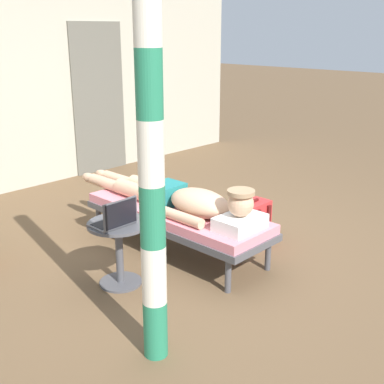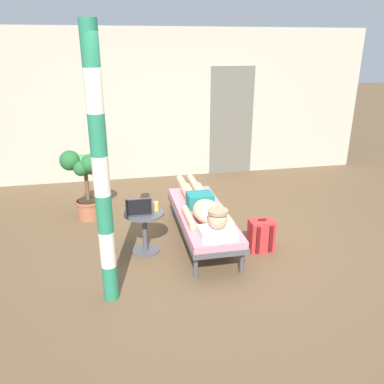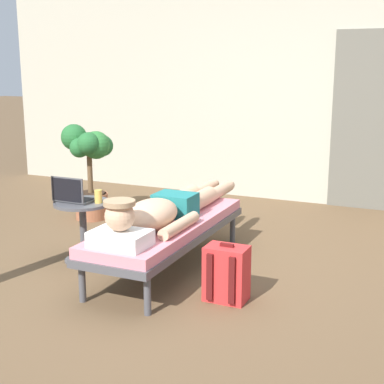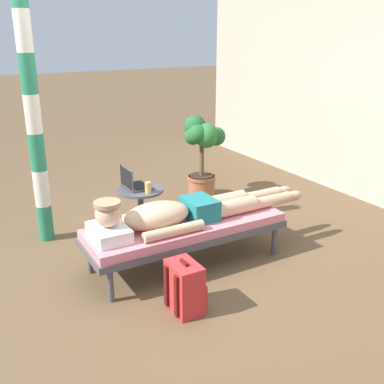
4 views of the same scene
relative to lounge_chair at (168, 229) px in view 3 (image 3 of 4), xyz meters
name	(u,v)px [view 3 (image 3 of 4)]	position (x,y,z in m)	size (l,w,h in m)	color
ground_plane	(168,277)	(0.08, -0.17, -0.35)	(40.00, 40.00, 0.00)	brown
house_wall_back	(271,90)	(0.00, 2.85, 1.00)	(7.60, 0.20, 2.70)	#B2AD99
house_door_panel	(369,121)	(1.20, 2.74, 0.67)	(0.84, 0.03, 2.04)	#625F54
lounge_chair	(168,229)	(0.00, 0.00, 0.00)	(0.63, 1.85, 0.42)	#4C4C51
person_reclining	(164,210)	(0.00, -0.05, 0.17)	(0.53, 2.17, 0.33)	white
side_table	(83,221)	(-0.75, -0.11, 0.01)	(0.48, 0.48, 0.52)	#4C4C51
laptop	(72,196)	(-0.81, -0.16, 0.24)	(0.31, 0.24, 0.23)	#4C4C51
drink_glass	(98,197)	(-0.60, -0.09, 0.23)	(0.06, 0.06, 0.11)	gold
backpack	(227,274)	(0.66, -0.37, -0.15)	(0.30, 0.26, 0.42)	red
potted_plant	(89,160)	(-1.48, 1.07, 0.30)	(0.57, 0.51, 1.03)	#9E5B3D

